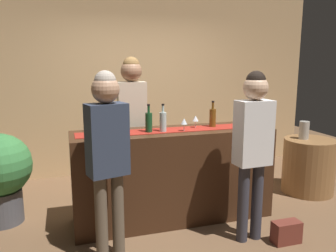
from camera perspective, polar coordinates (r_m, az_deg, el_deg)
ground_plane at (r=4.06m, az=0.88°, el=-15.08°), size 10.00×10.00×0.00m
back_wall at (r=5.50m, az=-5.24°, el=7.41°), size 6.00×0.12×2.90m
bar_counter at (r=3.86m, az=0.90°, el=-8.20°), size 2.21×0.60×1.03m
counter_runner_cloth at (r=3.72m, az=0.93°, el=-0.66°), size 2.10×0.28×0.01m
wine_bottle_clear at (r=3.61m, az=-0.84°, el=0.77°), size 0.07×0.07×0.30m
wine_bottle_amber at (r=3.91m, az=7.49°, el=1.45°), size 0.07×0.07×0.30m
wine_bottle_green at (r=3.59m, az=-3.24°, el=0.69°), size 0.07×0.07×0.30m
wine_glass_near_customer at (r=4.00m, az=12.69°, el=1.39°), size 0.07×0.07×0.14m
wine_glass_mid_counter at (r=3.84m, az=4.64°, el=1.22°), size 0.07×0.07×0.14m
wine_glass_far_end at (r=3.64m, az=2.72°, el=0.72°), size 0.07×0.07×0.14m
bartender at (r=4.17m, az=-6.04°, el=2.19°), size 0.35×0.26×1.83m
customer_sipping at (r=3.35m, az=14.08°, el=-2.09°), size 0.35×0.24×1.69m
customer_browsing at (r=2.98m, az=-10.13°, el=-3.34°), size 0.38×0.28×1.70m
round_side_table at (r=5.04m, az=22.49°, el=-6.18°), size 0.68×0.68×0.74m
vase_on_side_table at (r=4.92m, az=21.85°, el=-0.65°), size 0.13×0.13×0.24m
potted_plant_tall at (r=4.16m, az=-26.39°, el=-6.96°), size 0.69×0.69×1.01m
handbag at (r=3.71m, az=19.22°, el=-16.45°), size 0.28×0.14×0.22m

